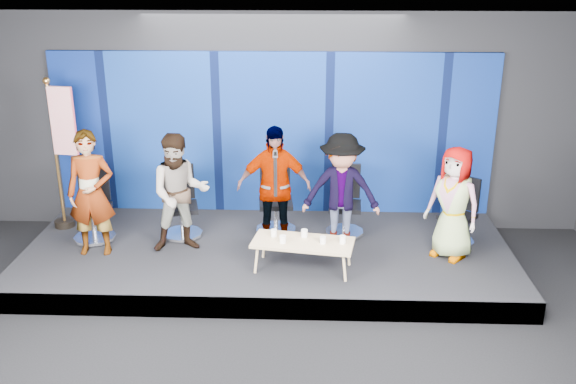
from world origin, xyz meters
name	(u,v)px	position (x,y,z in m)	size (l,w,h in m)	color
ground	(253,368)	(0.00, 0.00, 0.00)	(10.00, 10.00, 0.00)	black
room_walls	(248,158)	(0.00, 0.00, 2.43)	(10.02, 8.02, 3.51)	black
riser	(268,256)	(0.00, 2.50, 0.15)	(7.00, 3.00, 0.30)	black
backdrop	(273,134)	(0.00, 3.95, 1.60)	(7.00, 0.08, 2.60)	#071652
chair_a	(94,216)	(-2.59, 2.71, 0.66)	(0.66, 0.66, 1.10)	silver
panelist_a	(91,193)	(-2.42, 2.23, 1.19)	(0.65, 0.43, 1.78)	black
chair_b	(182,213)	(-1.32, 2.88, 0.65)	(0.72, 0.72, 1.06)	silver
panelist_b	(180,193)	(-1.22, 2.39, 1.16)	(0.83, 0.65, 1.71)	black
chair_c	(276,208)	(0.08, 3.09, 0.66)	(0.68, 0.68, 1.10)	silver
panelist_c	(274,187)	(0.09, 2.58, 1.19)	(1.05, 0.44, 1.79)	black
chair_d	(345,212)	(1.13, 3.05, 0.64)	(0.63, 0.63, 1.05)	silver
panelist_d	(341,192)	(1.05, 2.55, 1.15)	(1.10, 0.63, 1.70)	black
chair_e	(458,222)	(2.78, 2.76, 0.62)	(0.78, 0.78, 0.98)	silver
panelist_e	(454,203)	(2.57, 2.31, 1.10)	(0.78, 0.51, 1.59)	black
coffee_table	(303,243)	(0.52, 1.81, 0.68)	(1.41, 0.78, 0.41)	tan
mug_a	(274,233)	(0.12, 1.96, 0.76)	(0.08, 0.08, 0.10)	white
mug_b	(283,239)	(0.25, 1.76, 0.76)	(0.09, 0.09, 0.10)	white
mug_c	(304,233)	(0.54, 1.96, 0.76)	(0.09, 0.09, 0.10)	white
mug_d	(323,240)	(0.78, 1.75, 0.76)	(0.08, 0.08, 0.10)	white
mug_e	(343,240)	(1.04, 1.77, 0.76)	(0.09, 0.09, 0.10)	white
flag_stand	(62,151)	(-3.11, 3.11, 1.54)	(0.53, 0.31, 2.33)	black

